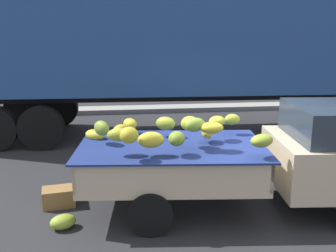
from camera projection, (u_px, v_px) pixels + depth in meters
ground at (248, 202)px, 6.45m from camera, size 220.00×220.00×0.00m
curb_strip at (179, 108)px, 13.85m from camera, size 80.00×0.80×0.16m
pickup_truck at (296, 156)px, 6.07m from camera, size 5.25×2.22×1.70m
semi_trailer at (181, 41)px, 10.20m from camera, size 12.08×3.00×3.95m
fallen_banana_bunch_near_tailgate at (63, 222)px, 5.58m from camera, size 0.45×0.39×0.21m
produce_crate at (59, 197)px, 6.32m from camera, size 0.57×0.44×0.30m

